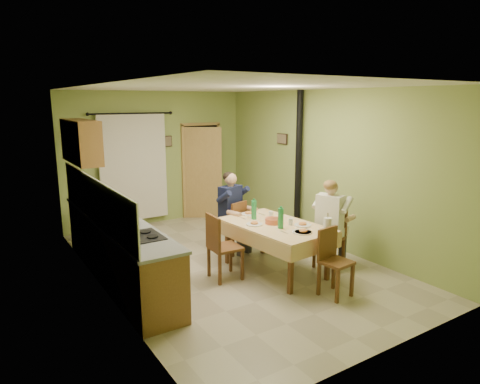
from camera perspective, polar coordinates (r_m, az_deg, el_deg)
floor at (r=7.06m, az=-1.28°, el=-9.55°), size 4.00×6.00×0.01m
room_shell at (r=6.61m, az=-1.36°, el=5.29°), size 4.04×6.04×2.82m
kitchen_run at (r=6.59m, az=-16.04°, el=-7.17°), size 0.64×3.64×1.56m
upper_cabinets at (r=7.50m, az=-20.47°, el=6.35°), size 0.35×1.40×0.70m
curtain at (r=9.07m, az=-13.99°, el=3.24°), size 1.70×0.07×2.22m
doorway at (r=9.68m, az=-5.06°, el=2.82°), size 0.96×0.51×2.15m
dining_table at (r=6.67m, az=4.71°, el=-7.41°), size 1.19×1.81×0.76m
tableware at (r=6.47m, az=5.53°, el=-3.89°), size 0.83×1.64×0.33m
chair_far at (r=7.47m, az=-1.02°, el=-5.95°), size 0.47×0.47×0.93m
chair_near at (r=6.02m, az=12.53°, el=-10.79°), size 0.41×0.41×0.93m
chair_right at (r=7.00m, az=11.84°, el=-7.47°), size 0.51×0.51×0.95m
chair_left at (r=6.42m, az=-2.10°, el=-9.01°), size 0.46×0.46×0.99m
man_far at (r=7.32m, az=-1.11°, el=-1.53°), size 0.64×0.57×1.39m
man_right at (r=6.82m, az=12.00°, el=-2.82°), size 0.58×0.65×1.39m
stove_flue at (r=8.32m, az=7.71°, el=1.05°), size 0.24×0.24×2.80m
picture_back at (r=9.36m, az=-9.63°, el=6.69°), size 0.19×0.03×0.23m
picture_right at (r=8.71m, az=5.64°, el=7.07°), size 0.03×0.31×0.21m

